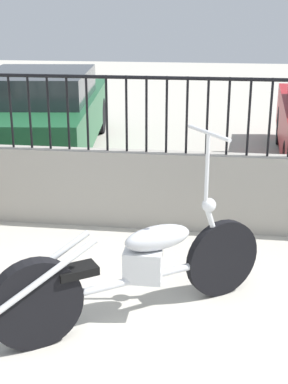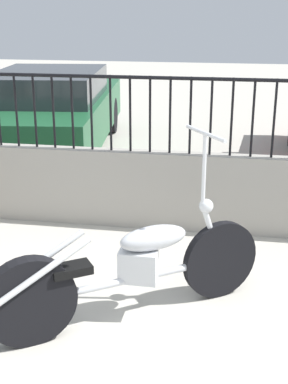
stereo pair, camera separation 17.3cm
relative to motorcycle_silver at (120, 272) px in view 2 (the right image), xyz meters
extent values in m
cube|color=#9E998E|center=(0.22, 1.82, 0.01)|extent=(10.06, 0.18, 0.82)
cylinder|color=black|center=(-1.49, 1.82, 0.80)|extent=(0.02, 0.02, 0.76)
cylinder|color=black|center=(-1.29, 1.82, 0.80)|extent=(0.02, 0.02, 0.76)
cylinder|color=black|center=(-1.08, 1.82, 0.80)|extent=(0.02, 0.02, 0.76)
cylinder|color=black|center=(-0.88, 1.82, 0.80)|extent=(0.02, 0.02, 0.76)
cylinder|color=black|center=(-0.68, 1.82, 0.80)|extent=(0.02, 0.02, 0.76)
cylinder|color=black|center=(-0.48, 1.82, 0.80)|extent=(0.02, 0.02, 0.76)
cylinder|color=black|center=(-0.28, 1.82, 0.80)|extent=(0.02, 0.02, 0.76)
cylinder|color=black|center=(-0.08, 1.82, 0.80)|extent=(0.02, 0.02, 0.76)
cylinder|color=black|center=(0.12, 1.82, 0.80)|extent=(0.02, 0.02, 0.76)
cylinder|color=black|center=(0.32, 1.82, 0.80)|extent=(0.02, 0.02, 0.76)
cylinder|color=black|center=(0.53, 1.82, 0.80)|extent=(0.02, 0.02, 0.76)
cylinder|color=black|center=(0.73, 1.82, 0.80)|extent=(0.02, 0.02, 0.76)
cylinder|color=black|center=(0.93, 1.82, 0.80)|extent=(0.02, 0.02, 0.76)
cylinder|color=black|center=(1.13, 1.82, 0.80)|extent=(0.02, 0.02, 0.76)
cylinder|color=black|center=(0.22, 1.82, 1.16)|extent=(10.06, 0.04, 0.04)
cylinder|color=black|center=(0.71, 0.49, -0.08)|extent=(0.56, 0.42, 0.64)
cylinder|color=black|center=(-0.54, -0.38, -0.08)|extent=(0.60, 0.46, 0.65)
cylinder|color=#B7BABF|center=(0.08, 0.06, -0.08)|extent=(1.18, 0.84, 0.06)
cube|color=silver|center=(0.12, 0.09, 0.02)|extent=(0.28, 0.18, 0.24)
ellipsoid|color=#B7BABF|center=(0.22, 0.15, 0.22)|extent=(0.55, 0.46, 0.18)
cube|color=black|center=(-0.30, -0.21, 0.10)|extent=(0.32, 0.29, 0.06)
cylinder|color=silver|center=(0.63, 0.44, 0.17)|extent=(0.21, 0.16, 0.51)
sphere|color=silver|center=(0.58, 0.40, 0.40)|extent=(0.11, 0.11, 0.11)
cylinder|color=silver|center=(0.56, 0.39, 0.69)|extent=(0.03, 0.03, 0.54)
cylinder|color=silver|center=(0.56, 0.39, 0.96)|extent=(0.32, 0.44, 0.03)
cylinder|color=silver|center=(-0.46, -0.41, 0.14)|extent=(0.65, 0.47, 0.43)
cylinder|color=silver|center=(-0.54, -0.29, 0.14)|extent=(0.65, 0.47, 0.43)
cylinder|color=black|center=(-3.07, 5.92, -0.08)|extent=(0.18, 0.65, 0.64)
cylinder|color=black|center=(-1.47, 6.10, -0.08)|extent=(0.18, 0.65, 0.64)
cylinder|color=black|center=(-1.15, 3.39, -0.08)|extent=(0.18, 0.65, 0.64)
cube|color=#1E5933|center=(-2.11, 4.65, 0.16)|extent=(2.23, 4.59, 0.64)
cube|color=#2D3338|center=(-2.08, 4.43, 0.69)|extent=(1.79, 2.29, 0.41)
camera|label=1|loc=(0.60, -3.41, 1.82)|focal=50.00mm
camera|label=2|loc=(0.77, -3.38, 1.82)|focal=50.00mm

